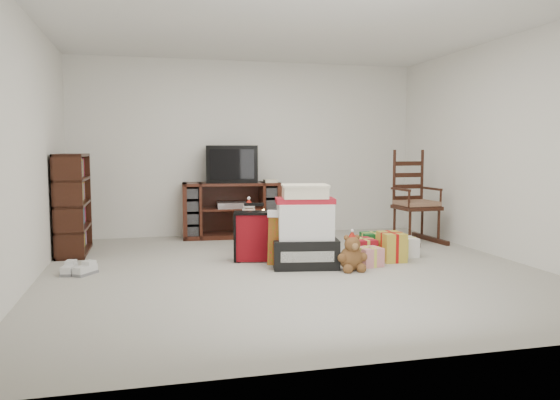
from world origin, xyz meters
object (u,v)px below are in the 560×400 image
object	(u,v)px
teddy_bear	(351,255)
sneaker_pair	(77,270)
bookshelf	(73,205)
rocking_chair	(414,209)
gift_cluster	(381,246)
tv_stand	(232,210)
red_suitcase	(254,236)
gift_pile	(305,232)
santa_figurine	(305,234)
mrs_claus_figurine	(249,231)
crt_television	(232,164)

from	to	relation	value
teddy_bear	sneaker_pair	distance (m)	2.76
bookshelf	rocking_chair	xyz separation A→B (m)	(4.36, -0.20, -0.13)
gift_cluster	tv_stand	bearing A→B (deg)	126.27
red_suitcase	gift_cluster	size ratio (longest dim) A/B	0.68
gift_cluster	gift_pile	bearing A→B (deg)	-169.20
tv_stand	teddy_bear	xyz separation A→B (m)	(0.86, -2.40, -0.23)
bookshelf	gift_pile	world-z (taller)	bookshelf
sneaker_pair	tv_stand	bearing A→B (deg)	66.32
red_suitcase	teddy_bear	size ratio (longest dim) A/B	1.76
sneaker_pair	gift_cluster	bearing A→B (deg)	20.20
santa_figurine	red_suitcase	bearing A→B (deg)	-150.70
gift_pile	teddy_bear	world-z (taller)	gift_pile
gift_cluster	mrs_claus_figurine	bearing A→B (deg)	149.22
bookshelf	santa_figurine	bearing A→B (deg)	-12.17
gift_pile	gift_cluster	size ratio (longest dim) A/B	0.90
gift_pile	santa_figurine	size ratio (longest dim) A/B	1.54
red_suitcase	santa_figurine	world-z (taller)	red_suitcase
teddy_bear	sneaker_pair	size ratio (longest dim) A/B	1.00
rocking_chair	crt_television	size ratio (longest dim) A/B	1.66
tv_stand	sneaker_pair	distance (m)	2.68
rocking_chair	crt_television	world-z (taller)	crt_television
bookshelf	gift_cluster	world-z (taller)	bookshelf
santa_figurine	crt_television	world-z (taller)	crt_television
teddy_bear	crt_television	bearing A→B (deg)	109.14
rocking_chair	gift_pile	size ratio (longest dim) A/B	1.51
rocking_chair	sneaker_pair	size ratio (longest dim) A/B	3.50
mrs_claus_figurine	bookshelf	bearing A→B (deg)	168.81
sneaker_pair	rocking_chair	bearing A→B (deg)	33.84
santa_figurine	tv_stand	bearing A→B (deg)	118.64
gift_pile	tv_stand	bearing A→B (deg)	111.90
red_suitcase	santa_figurine	size ratio (longest dim) A/B	1.17
gift_pile	santa_figurine	distance (m)	0.87
gift_pile	red_suitcase	size ratio (longest dim) A/B	1.32
rocking_chair	mrs_claus_figurine	world-z (taller)	rocking_chair
sneaker_pair	crt_television	world-z (taller)	crt_television
rocking_chair	santa_figurine	distance (m)	1.71
bookshelf	sneaker_pair	xyz separation A→B (m)	(0.17, -1.22, -0.53)
gift_pile	sneaker_pair	bearing A→B (deg)	-174.91
bookshelf	crt_television	world-z (taller)	crt_television
santa_figurine	bookshelf	bearing A→B (deg)	167.83
bookshelf	gift_pile	distance (m)	2.85
tv_stand	santa_figurine	distance (m)	1.47
rocking_chair	gift_cluster	world-z (taller)	rocking_chair
tv_stand	mrs_claus_figurine	world-z (taller)	tv_stand
rocking_chair	gift_pile	world-z (taller)	rocking_chair
rocking_chair	crt_television	distance (m)	2.58
gift_pile	gift_cluster	distance (m)	1.00
teddy_bear	gift_cluster	xyz separation A→B (m)	(0.54, 0.48, -0.02)
tv_stand	sneaker_pair	size ratio (longest dim) A/B	3.78
mrs_claus_figurine	sneaker_pair	distance (m)	2.07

